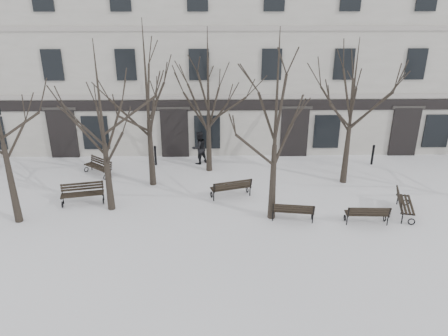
{
  "coord_description": "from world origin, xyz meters",
  "views": [
    {
      "loc": [
        -1.01,
        -16.32,
        9.52
      ],
      "look_at": [
        -0.7,
        3.0,
        1.32
      ],
      "focal_mm": 35.0,
      "sensor_mm": 36.0,
      "label": 1
    }
  ],
  "objects_px": {
    "bench_0": "(82,193)",
    "bench_3": "(99,166)",
    "tree_2": "(276,106)",
    "bench_1": "(293,211)",
    "bench_5": "(404,203)",
    "bench_4": "(231,187)",
    "bench_2": "(367,214)",
    "tree_1": "(100,109)"
  },
  "relations": [
    {
      "from": "tree_2",
      "to": "bench_0",
      "type": "relative_size",
      "value": 4.0
    },
    {
      "from": "tree_2",
      "to": "bench_2",
      "type": "height_order",
      "value": "tree_2"
    },
    {
      "from": "bench_0",
      "to": "bench_5",
      "type": "xyz_separation_m",
      "value": [
        14.54,
        -1.28,
        0.0
      ]
    },
    {
      "from": "tree_1",
      "to": "bench_2",
      "type": "height_order",
      "value": "tree_1"
    },
    {
      "from": "tree_2",
      "to": "bench_3",
      "type": "xyz_separation_m",
      "value": [
        -8.73,
        4.85,
        -4.55
      ]
    },
    {
      "from": "tree_1",
      "to": "bench_2",
      "type": "relative_size",
      "value": 4.11
    },
    {
      "from": "tree_1",
      "to": "bench_1",
      "type": "relative_size",
      "value": 4.04
    },
    {
      "from": "bench_5",
      "to": "bench_2",
      "type": "bearing_deg",
      "value": 129.33
    },
    {
      "from": "tree_1",
      "to": "bench_0",
      "type": "height_order",
      "value": "tree_1"
    },
    {
      "from": "bench_1",
      "to": "bench_5",
      "type": "distance_m",
      "value": 5.03
    },
    {
      "from": "tree_2",
      "to": "bench_2",
      "type": "bearing_deg",
      "value": -8.92
    },
    {
      "from": "tree_1",
      "to": "bench_5",
      "type": "height_order",
      "value": "tree_1"
    },
    {
      "from": "tree_2",
      "to": "bench_3",
      "type": "relative_size",
      "value": 4.65
    },
    {
      "from": "tree_1",
      "to": "bench_2",
      "type": "xyz_separation_m",
      "value": [
        11.21,
        -1.54,
        -4.22
      ]
    },
    {
      "from": "bench_2",
      "to": "bench_4",
      "type": "relative_size",
      "value": 0.9
    },
    {
      "from": "bench_3",
      "to": "bench_5",
      "type": "distance_m",
      "value": 15.34
    },
    {
      "from": "tree_1",
      "to": "bench_1",
      "type": "xyz_separation_m",
      "value": [
        8.09,
        -1.22,
        -4.22
      ]
    },
    {
      "from": "bench_0",
      "to": "bench_3",
      "type": "bearing_deg",
      "value": 79.74
    },
    {
      "from": "bench_3",
      "to": "bench_5",
      "type": "bearing_deg",
      "value": 21.47
    },
    {
      "from": "bench_2",
      "to": "bench_5",
      "type": "xyz_separation_m",
      "value": [
        1.89,
        0.84,
        0.04
      ]
    },
    {
      "from": "tree_1",
      "to": "bench_4",
      "type": "bearing_deg",
      "value": 10.98
    },
    {
      "from": "bench_1",
      "to": "bench_3",
      "type": "xyz_separation_m",
      "value": [
        -9.62,
        5.16,
        -0.01
      ]
    },
    {
      "from": "tree_2",
      "to": "bench_0",
      "type": "distance_m",
      "value": 9.87
    },
    {
      "from": "tree_1",
      "to": "bench_1",
      "type": "distance_m",
      "value": 9.21
    },
    {
      "from": "bench_1",
      "to": "bench_3",
      "type": "relative_size",
      "value": 1.08
    },
    {
      "from": "bench_4",
      "to": "bench_5",
      "type": "xyz_separation_m",
      "value": [
        7.59,
        -1.76,
        0.0
      ]
    },
    {
      "from": "tree_1",
      "to": "bench_4",
      "type": "distance_m",
      "value": 7.0
    },
    {
      "from": "tree_1",
      "to": "bench_4",
      "type": "relative_size",
      "value": 3.71
    },
    {
      "from": "bench_0",
      "to": "bench_4",
      "type": "relative_size",
      "value": 0.99
    },
    {
      "from": "tree_1",
      "to": "bench_0",
      "type": "xyz_separation_m",
      "value": [
        -1.44,
        0.59,
        -4.19
      ]
    },
    {
      "from": "bench_0",
      "to": "bench_5",
      "type": "relative_size",
      "value": 0.99
    },
    {
      "from": "bench_0",
      "to": "bench_5",
      "type": "bearing_deg",
      "value": -16.74
    },
    {
      "from": "bench_3",
      "to": "tree_2",
      "type": "bearing_deg",
      "value": 10.02
    },
    {
      "from": "bench_1",
      "to": "bench_3",
      "type": "height_order",
      "value": "bench_1"
    },
    {
      "from": "bench_4",
      "to": "bench_2",
      "type": "bearing_deg",
      "value": 138.62
    },
    {
      "from": "bench_0",
      "to": "bench_2",
      "type": "xyz_separation_m",
      "value": [
        12.65,
        -2.13,
        -0.03
      ]
    },
    {
      "from": "bench_4",
      "to": "tree_2",
      "type": "bearing_deg",
      "value": 113.87
    },
    {
      "from": "bench_0",
      "to": "bench_2",
      "type": "height_order",
      "value": "bench_0"
    },
    {
      "from": "bench_5",
      "to": "bench_4",
      "type": "bearing_deg",
      "value": 92.22
    },
    {
      "from": "bench_3",
      "to": "bench_4",
      "type": "relative_size",
      "value": 0.85
    },
    {
      "from": "bench_2",
      "to": "bench_5",
      "type": "relative_size",
      "value": 0.9
    },
    {
      "from": "bench_1",
      "to": "bench_4",
      "type": "height_order",
      "value": "bench_4"
    }
  ]
}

